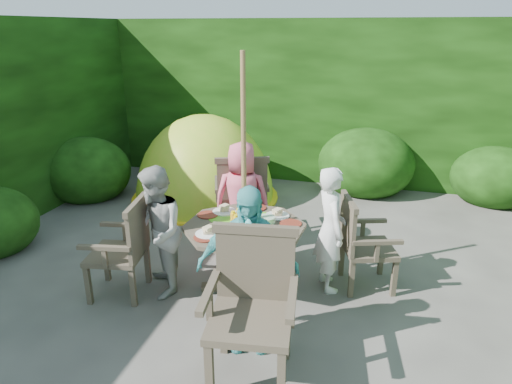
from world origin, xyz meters
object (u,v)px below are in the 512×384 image
(patio_table, at_px, (245,235))
(child_back, at_px, (242,198))
(child_front, at_px, (248,269))
(garden_chair_front, at_px, (252,304))
(dome_tent, at_px, (205,197))
(garden_chair_right, at_px, (361,242))
(child_right, at_px, (330,229))
(garden_chair_left, at_px, (124,247))
(garden_chair_back, at_px, (242,197))
(child_left, at_px, (157,233))
(parasol_pole, at_px, (244,180))

(patio_table, relative_size, child_back, 1.16)
(child_back, bearing_deg, child_front, 99.39)
(garden_chair_front, distance_m, dome_tent, 3.70)
(garden_chair_right, xyz_separation_m, child_right, (-0.29, -0.10, 0.14))
(patio_table, relative_size, child_right, 1.21)
(garden_chair_front, bearing_deg, garden_chair_left, 147.11)
(garden_chair_front, bearing_deg, dome_tent, 109.23)
(garden_chair_back, bearing_deg, child_left, 51.81)
(garden_chair_left, xyz_separation_m, garden_chair_back, (0.69, 1.40, 0.06))
(parasol_pole, distance_m, garden_chair_front, 1.22)
(garden_chair_left, bearing_deg, child_right, 98.75)
(child_left, bearing_deg, garden_chair_left, -99.81)
(garden_chair_back, relative_size, dome_tent, 0.41)
(garden_chair_back, relative_size, child_left, 0.82)
(child_front, bearing_deg, patio_table, 96.55)
(garden_chair_back, relative_size, garden_chair_front, 0.98)
(patio_table, distance_m, child_back, 0.80)
(garden_chair_right, distance_m, dome_tent, 3.03)
(garden_chair_left, bearing_deg, garden_chair_back, 143.34)
(child_left, bearing_deg, child_right, 77.99)
(garden_chair_left, xyz_separation_m, child_back, (0.78, 1.12, 0.15))
(parasol_pole, height_order, garden_chair_left, parasol_pole)
(child_back, bearing_deg, garden_chair_front, 99.93)
(garden_chair_back, relative_size, child_back, 0.81)
(child_front, bearing_deg, child_back, 96.83)
(parasol_pole, xyz_separation_m, child_front, (0.26, -0.76, -0.44))
(child_back, height_order, child_front, child_front)
(patio_table, relative_size, dome_tent, 0.59)
(garden_chair_left, height_order, garden_chair_front, garden_chair_front)
(patio_table, distance_m, child_right, 0.80)
(garden_chair_back, distance_m, child_front, 1.89)
(garden_chair_left, distance_m, garden_chair_front, 1.56)
(parasol_pole, bearing_deg, garden_chair_right, 18.74)
(garden_chair_front, relative_size, child_front, 0.78)
(parasol_pole, distance_m, child_left, 0.94)
(garden_chair_left, bearing_deg, parasol_pole, 99.00)
(garden_chair_back, distance_m, dome_tent, 1.62)
(garden_chair_front, distance_m, child_left, 1.36)
(patio_table, distance_m, garden_chair_left, 1.11)
(parasol_pole, height_order, dome_tent, parasol_pole)
(garden_chair_right, bearing_deg, dome_tent, 32.99)
(garden_chair_back, bearing_deg, garden_chair_right, 133.44)
(patio_table, xyz_separation_m, child_front, (0.25, -0.76, 0.10))
(child_back, distance_m, child_front, 1.60)
(garden_chair_right, distance_m, child_front, 1.38)
(patio_table, relative_size, parasol_pole, 0.66)
(garden_chair_right, distance_m, child_left, 1.91)
(patio_table, bearing_deg, child_back, 108.98)
(patio_table, bearing_deg, dome_tent, 120.03)
(child_left, xyz_separation_m, child_back, (0.50, 1.01, 0.01))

